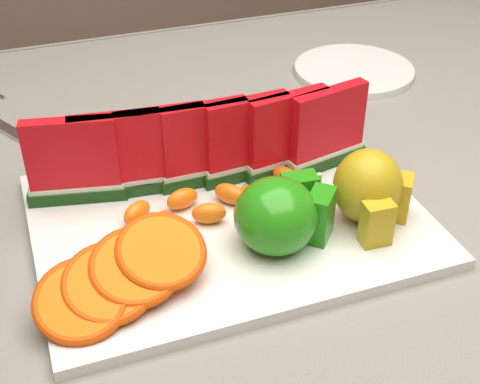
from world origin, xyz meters
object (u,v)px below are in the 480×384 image
Objects in this scene: apple_cluster at (282,214)px; side_plate at (354,70)px; pear_cluster at (370,189)px; platter at (229,219)px.

apple_cluster is 0.44m from side_plate.
pear_cluster is at bearing -116.22° from side_plate.
side_plate is (0.30, 0.29, -0.00)m from platter.
apple_cluster reaches higher than platter.
pear_cluster reaches higher than apple_cluster.
pear_cluster is (0.13, -0.06, 0.04)m from platter.
apple_cluster is (0.03, -0.06, 0.04)m from platter.
pear_cluster is 0.41× the size of side_plate.
platter is 0.08m from apple_cluster.
platter is 3.35× the size of apple_cluster.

